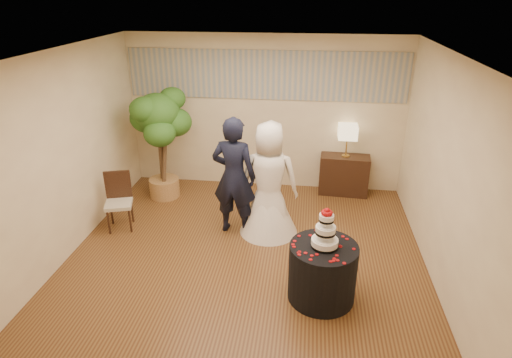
# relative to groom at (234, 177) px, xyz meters

# --- Properties ---
(floor) EXTENTS (5.00, 5.00, 0.00)m
(floor) POSITION_rel_groom_xyz_m (0.27, -0.71, -0.93)
(floor) COLOR brown
(floor) RESTS_ON ground
(ceiling) EXTENTS (5.00, 5.00, 0.00)m
(ceiling) POSITION_rel_groom_xyz_m (0.27, -0.71, 1.87)
(ceiling) COLOR white
(ceiling) RESTS_ON wall_back
(wall_back) EXTENTS (5.00, 0.06, 2.80)m
(wall_back) POSITION_rel_groom_xyz_m (0.27, 1.79, 0.47)
(wall_back) COLOR beige
(wall_back) RESTS_ON ground
(wall_front) EXTENTS (5.00, 0.06, 2.80)m
(wall_front) POSITION_rel_groom_xyz_m (0.27, -3.21, 0.47)
(wall_front) COLOR beige
(wall_front) RESTS_ON ground
(wall_left) EXTENTS (0.06, 5.00, 2.80)m
(wall_left) POSITION_rel_groom_xyz_m (-2.23, -0.71, 0.47)
(wall_left) COLOR beige
(wall_left) RESTS_ON ground
(wall_right) EXTENTS (0.06, 5.00, 2.80)m
(wall_right) POSITION_rel_groom_xyz_m (2.77, -0.71, 0.47)
(wall_right) COLOR beige
(wall_right) RESTS_ON ground
(mural_border) EXTENTS (4.90, 0.02, 0.85)m
(mural_border) POSITION_rel_groom_xyz_m (0.27, 1.77, 1.17)
(mural_border) COLOR #9B9D93
(mural_border) RESTS_ON wall_back
(groom) EXTENTS (0.73, 0.53, 1.85)m
(groom) POSITION_rel_groom_xyz_m (0.00, 0.00, 0.00)
(groom) COLOR black
(groom) RESTS_ON floor
(bride) EXTENTS (0.91, 0.91, 1.78)m
(bride) POSITION_rel_groom_xyz_m (0.52, 0.05, -0.04)
(bride) COLOR white
(bride) RESTS_ON floor
(cake_table) EXTENTS (0.97, 0.97, 0.74)m
(cake_table) POSITION_rel_groom_xyz_m (1.32, -1.43, -0.56)
(cake_table) COLOR black
(cake_table) RESTS_ON floor
(wedding_cake) EXTENTS (0.32, 0.32, 0.51)m
(wedding_cake) POSITION_rel_groom_xyz_m (1.32, -1.43, 0.07)
(wedding_cake) COLOR white
(wedding_cake) RESTS_ON cake_table
(console) EXTENTS (0.90, 0.44, 0.73)m
(console) POSITION_rel_groom_xyz_m (1.75, 1.57, -0.56)
(console) COLOR #311C11
(console) RESTS_ON floor
(table_lamp) EXTENTS (0.33, 0.33, 0.58)m
(table_lamp) POSITION_rel_groom_xyz_m (1.75, 1.57, 0.10)
(table_lamp) COLOR #CEB887
(table_lamp) RESTS_ON console
(ficus_tree) EXTENTS (1.27, 1.27, 2.00)m
(ficus_tree) POSITION_rel_groom_xyz_m (-1.48, 1.03, 0.08)
(ficus_tree) COLOR #2F631F
(ficus_tree) RESTS_ON floor
(side_chair) EXTENTS (0.53, 0.54, 0.91)m
(side_chair) POSITION_rel_groom_xyz_m (-1.81, -0.15, -0.47)
(side_chair) COLOR #311C11
(side_chair) RESTS_ON floor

